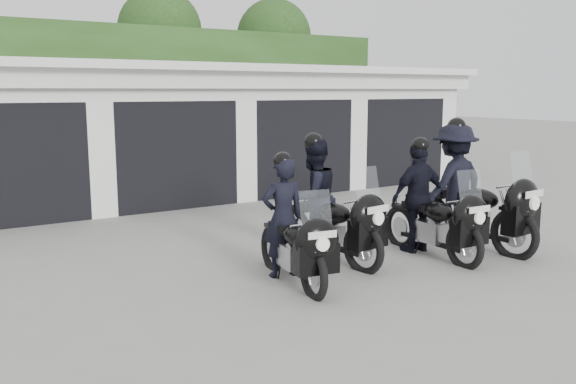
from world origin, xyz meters
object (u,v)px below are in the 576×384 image
police_bike_a (291,230)px  police_bike_c (426,204)px  police_bike_d (463,190)px  police_bike_b (322,205)px

police_bike_a → police_bike_c: (2.42, 0.06, 0.09)m
police_bike_c → police_bike_d: 0.88m
police_bike_d → police_bike_a: bearing=177.9°
police_bike_a → police_bike_c: size_ratio=0.94×
police_bike_c → police_bike_d: bearing=7.6°
police_bike_a → police_bike_d: size_ratio=0.82×
police_bike_b → police_bike_d: police_bike_d is taller
police_bike_d → police_bike_b: bearing=162.5°
police_bike_c → police_bike_b: bearing=160.2°
police_bike_c → police_bike_d: size_ratio=0.87×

